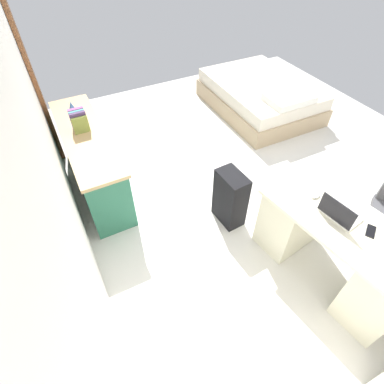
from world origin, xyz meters
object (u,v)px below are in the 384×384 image
Objects in this scene: bed at (260,96)px; suitcase_black at (230,198)px; desk at (334,248)px; figurine_small at (71,106)px; computer_mouse at (316,195)px; cell_phone_near_laptop at (371,231)px; credenza at (92,160)px; laptop at (339,213)px.

bed is 2.53m from suitcase_black.
suitcase_black is (1.02, 0.47, -0.06)m from desk.
figurine_small is at bearing 89.97° from bed.
computer_mouse reaches higher than bed.
figurine_small is at bearing 29.39° from suitcase_black.
credenza is at bearing 4.15° from cell_phone_near_laptop.
desk is at bearing -158.85° from suitcase_black.
computer_mouse is 0.74× the size of cell_phone_near_laptop.
credenza is 18.00× the size of computer_mouse.
suitcase_black is at bearing -136.78° from credenza.
computer_mouse is (-2.48, 1.32, 0.53)m from bed.
cell_phone_near_laptop is at bearing 158.15° from bed.
figurine_small reaches higher than suitcase_black.
computer_mouse is at bearing -146.83° from figurine_small.
desk is 3.12m from bed.
figurine_small is (2.84, 1.65, 0.44)m from desk.
credenza is 2.99m from bed.
bed is 3.26m from cell_phone_near_laptop.
figurine_small is at bearing -1.36° from cell_phone_near_laptop.
laptop is at bearing -158.15° from suitcase_black.
suitcase_black reaches higher than bed.
credenza is 1.72m from suitcase_black.
laptop is 2.48× the size of cell_phone_near_laptop.
computer_mouse is (0.26, -0.01, -0.03)m from laptop.
credenza is at bearing 100.96° from bed.
bed is 14.12× the size of cell_phone_near_laptop.
computer_mouse is at bearing -139.72° from credenza.
bed is 3.10m from laptop.
computer_mouse is at bearing 152.08° from bed.
figurine_small is at bearing 0.15° from credenza.
figurine_small is at bearing 30.11° from desk.
laptop is at bearing 17.50° from desk.
computer_mouse reaches higher than desk.
desk is 2.81m from credenza.
laptop is at bearing 154.32° from bed.
credenza is at bearing 32.36° from computer_mouse.
credenza is 2.71× the size of suitcase_black.
bed is 5.69× the size of laptop.
suitcase_black is 0.91m from computer_mouse.
credenza reaches higher than bed.
laptop is at bearing -4.30° from cell_phone_near_laptop.
desk is at bearing -162.50° from laptop.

